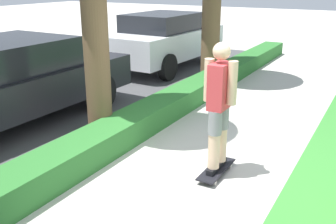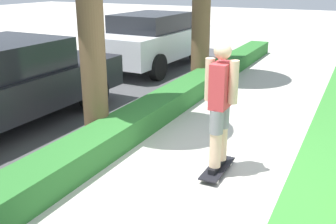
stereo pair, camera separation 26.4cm
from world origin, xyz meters
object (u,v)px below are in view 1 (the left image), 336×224
at_px(skateboard, 216,170).
at_px(parked_car_rear, 164,39).
at_px(parked_car_middle, 4,81).
at_px(skater_person, 219,105).

xyz_separation_m(skateboard, parked_car_rear, (5.34, 3.87, 0.75)).
bearing_deg(parked_car_middle, parked_car_rear, -0.16).
height_order(skateboard, skater_person, skater_person).
xyz_separation_m(parked_car_middle, parked_car_rear, (5.38, -0.12, 0.03)).
distance_m(skateboard, parked_car_rear, 6.64).
xyz_separation_m(skateboard, skater_person, (-0.00, -0.00, 0.91)).
bearing_deg(parked_car_rear, skater_person, -141.78).
relative_size(skateboard, skater_person, 0.48).
bearing_deg(skateboard, parked_car_middle, 90.51).
bearing_deg(skater_person, parked_car_rear, 35.93).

